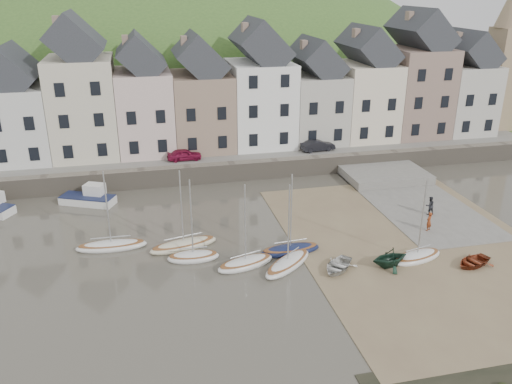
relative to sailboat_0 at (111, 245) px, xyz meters
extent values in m
plane|color=#4A453A|center=(11.29, -4.65, -0.26)|extent=(160.00, 160.00, 0.00)
cube|color=#385D25|center=(11.29, 27.35, 0.49)|extent=(90.00, 30.00, 1.50)
cube|color=slate|center=(11.29, 15.85, 1.29)|extent=(70.00, 7.00, 0.10)
cube|color=slate|center=(11.29, 12.35, 0.64)|extent=(70.00, 1.20, 1.80)
cube|color=brown|center=(22.29, -4.65, -0.23)|extent=(18.00, 26.00, 0.06)
cube|color=slate|center=(26.29, 3.35, -0.20)|extent=(8.00, 18.00, 0.12)
ellipsoid|color=#385D25|center=(6.29, 55.35, -18.26)|extent=(134.40, 84.00, 84.00)
cube|color=silver|center=(-8.76, 19.35, 4.99)|extent=(5.80, 8.00, 7.50)
cube|color=beige|center=(-2.61, 19.35, 6.24)|extent=(6.40, 8.00, 10.00)
cube|color=gray|center=(-4.21, 19.35, 14.47)|extent=(0.60, 0.90, 1.40)
cube|color=beige|center=(3.44, 19.35, 5.49)|extent=(5.60, 8.00, 8.50)
cube|color=gray|center=(2.04, 19.35, 12.56)|extent=(0.60, 0.90, 1.40)
cube|color=gray|center=(9.39, 19.35, 5.24)|extent=(6.20, 8.00, 8.00)
cube|color=gray|center=(7.84, 19.35, 12.37)|extent=(0.60, 0.90, 1.40)
cube|color=white|center=(15.84, 19.35, 5.74)|extent=(6.60, 8.00, 9.00)
cube|color=gray|center=(14.19, 19.35, 13.57)|extent=(0.60, 0.90, 1.40)
cube|color=#B3AEA3|center=(22.09, 19.35, 4.99)|extent=(5.80, 8.00, 7.50)
cube|color=gray|center=(20.64, 19.35, 11.66)|extent=(0.60, 0.90, 1.40)
cube|color=beige|center=(28.04, 19.35, 5.49)|extent=(6.00, 8.00, 8.50)
cube|color=gray|center=(26.54, 19.35, 12.76)|extent=(0.60, 0.90, 1.40)
cube|color=gray|center=(34.29, 19.35, 6.24)|extent=(6.40, 8.00, 10.00)
cube|color=gray|center=(32.69, 19.35, 14.47)|extent=(0.60, 0.90, 1.40)
cube|color=#BBB8AD|center=(40.44, 19.35, 5.24)|extent=(5.80, 8.00, 8.00)
cube|color=gray|center=(38.99, 19.35, 12.16)|extent=(0.60, 0.90, 1.40)
cube|color=#997F60|center=(45.84, 19.35, 7.24)|extent=(3.50, 3.50, 12.00)
ellipsoid|color=silver|center=(0.00, 0.00, -0.06)|extent=(5.23, 1.62, 0.84)
ellipsoid|color=brown|center=(0.00, 0.00, 0.16)|extent=(4.81, 1.47, 0.20)
cylinder|color=#B2B5B7|center=(0.00, 0.00, 3.04)|extent=(0.10, 0.10, 5.60)
cylinder|color=#B2B5B7|center=(0.00, 0.00, 0.69)|extent=(2.86, 0.15, 0.08)
ellipsoid|color=silver|center=(5.72, -3.01, -0.06)|extent=(3.75, 1.67, 0.84)
ellipsoid|color=brown|center=(5.72, -3.01, 0.16)|extent=(3.45, 1.51, 0.20)
cylinder|color=#B2B5B7|center=(5.72, -3.01, 3.04)|extent=(0.10, 0.10, 5.60)
cylinder|color=#B2B5B7|center=(5.72, -3.01, 0.69)|extent=(2.03, 0.17, 0.08)
ellipsoid|color=beige|center=(5.22, -1.06, -0.06)|extent=(5.40, 2.68, 0.84)
ellipsoid|color=brown|center=(5.22, -1.06, 0.16)|extent=(4.97, 2.44, 0.20)
cylinder|color=#B2B5B7|center=(5.22, -1.06, 3.04)|extent=(0.10, 0.10, 5.60)
cylinder|color=#B2B5B7|center=(5.22, -1.06, 0.69)|extent=(2.80, 0.75, 0.08)
ellipsoid|color=silver|center=(12.01, -5.44, -0.06)|extent=(4.71, 4.30, 0.84)
ellipsoid|color=brown|center=(12.01, -5.44, 0.16)|extent=(4.32, 3.94, 0.20)
cylinder|color=#B2B5B7|center=(12.01, -5.44, 3.04)|extent=(0.10, 0.10, 5.60)
cylinder|color=#B2B5B7|center=(12.01, -5.44, 0.69)|extent=(2.11, 1.79, 0.08)
ellipsoid|color=silver|center=(9.16, -4.75, -0.06)|extent=(4.51, 2.67, 0.84)
ellipsoid|color=brown|center=(9.16, -4.75, 0.16)|extent=(4.15, 2.43, 0.20)
cylinder|color=#B2B5B7|center=(9.16, -4.75, 3.04)|extent=(0.10, 0.10, 5.60)
cylinder|color=#B2B5B7|center=(9.16, -4.75, 0.69)|extent=(2.27, 0.75, 0.08)
ellipsoid|color=#141C40|center=(12.74, -3.53, -0.06)|extent=(4.61, 1.81, 0.84)
ellipsoid|color=brown|center=(12.74, -3.53, 0.16)|extent=(4.24, 1.65, 0.20)
cylinder|color=#B2B5B7|center=(12.74, -3.53, 3.04)|extent=(0.10, 0.10, 5.60)
cylinder|color=#B2B5B7|center=(12.74, -3.53, 0.69)|extent=(2.48, 0.25, 0.08)
ellipsoid|color=silver|center=(21.24, -6.57, -0.06)|extent=(4.35, 2.47, 0.84)
ellipsoid|color=brown|center=(21.24, -6.57, 0.16)|extent=(3.99, 2.25, 0.20)
cylinder|color=#B2B5B7|center=(21.24, -6.57, 3.04)|extent=(0.10, 0.10, 5.60)
cylinder|color=#B2B5B7|center=(21.24, -6.57, 0.69)|extent=(2.21, 0.64, 0.08)
cube|color=silver|center=(-2.29, 9.19, 0.09)|extent=(5.09, 3.57, 0.70)
cube|color=#141C40|center=(-2.29, 9.19, 0.46)|extent=(5.02, 3.57, 0.08)
cube|color=silver|center=(-1.64, 9.50, 0.94)|extent=(2.03, 1.80, 1.00)
imported|color=silver|center=(15.19, -6.72, 0.11)|extent=(3.62, 3.60, 0.62)
imported|color=#163224|center=(18.83, -7.07, 0.51)|extent=(3.03, 2.72, 1.42)
imported|color=maroon|center=(24.58, -8.22, 0.10)|extent=(3.39, 2.90, 0.59)
imported|color=maroon|center=(24.35, -2.61, 0.64)|extent=(0.67, 0.60, 1.55)
imported|color=black|center=(26.03, 0.18, 0.66)|extent=(0.80, 0.64, 1.60)
imported|color=maroon|center=(6.92, 14.85, 1.93)|extent=(3.47, 1.45, 1.17)
imported|color=black|center=(21.13, 14.85, 1.94)|extent=(3.75, 1.65, 1.20)
camera|label=1|loc=(2.81, -36.01, 18.12)|focal=36.77mm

